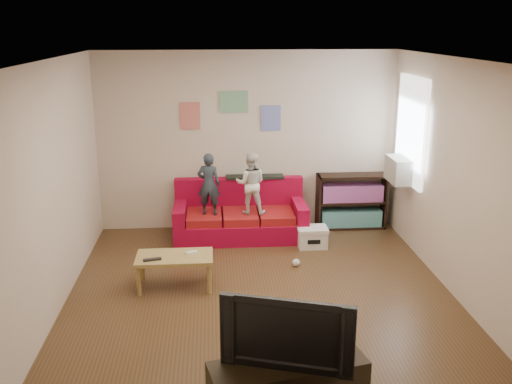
{
  "coord_description": "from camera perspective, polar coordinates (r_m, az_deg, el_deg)",
  "views": [
    {
      "loc": [
        -0.53,
        -5.97,
        3.05
      ],
      "look_at": [
        0.0,
        0.8,
        1.05
      ],
      "focal_mm": 40.0,
      "sensor_mm": 36.0,
      "label": 1
    }
  ],
  "objects": [
    {
      "name": "file_box",
      "position": [
        8.16,
        5.64,
        -4.49
      ],
      "size": [
        0.42,
        0.32,
        0.29
      ],
      "color": "white",
      "rests_on": "ground"
    },
    {
      "name": "window",
      "position": [
        8.22,
        15.23,
        5.96
      ],
      "size": [
        0.04,
        1.08,
        1.48
      ],
      "primitive_type": "cube",
      "color": "white",
      "rests_on": "room_shell"
    },
    {
      "name": "ac_unit",
      "position": [
        8.3,
        14.16,
        2.17
      ],
      "size": [
        0.28,
        0.55,
        0.35
      ],
      "primitive_type": "cube",
      "color": "#B7B2A3",
      "rests_on": "window"
    },
    {
      "name": "child_a",
      "position": [
        8.17,
        -4.74,
        0.79
      ],
      "size": [
        0.36,
        0.27,
        0.9
      ],
      "primitive_type": "imported",
      "rotation": [
        0.0,
        0.0,
        2.97
      ],
      "color": "#29323D",
      "rests_on": "sofa"
    },
    {
      "name": "game_controller",
      "position": [
        6.91,
        -6.48,
        -6.02
      ],
      "size": [
        0.14,
        0.09,
        0.03
      ],
      "primitive_type": "cube",
      "rotation": [
        0.0,
        0.0,
        0.37
      ],
      "color": "white",
      "rests_on": "coffee_table"
    },
    {
      "name": "tissue",
      "position": [
        7.54,
        4.03,
        -7.06
      ],
      "size": [
        0.12,
        0.12,
        0.1
      ],
      "primitive_type": "sphere",
      "rotation": [
        0.0,
        0.0,
        0.25
      ],
      "color": "silver",
      "rests_on": "ground"
    },
    {
      "name": "child_b",
      "position": [
        8.19,
        -0.54,
        0.86
      ],
      "size": [
        0.48,
        0.39,
        0.9
      ],
      "primitive_type": "imported",
      "rotation": [
        0.0,
        0.0,
        3.01
      ],
      "color": "white",
      "rests_on": "sofa"
    },
    {
      "name": "artwork_left",
      "position": [
        8.56,
        -6.62,
        7.57
      ],
      "size": [
        0.3,
        0.01,
        0.4
      ],
      "primitive_type": "cube",
      "color": "#D87266",
      "rests_on": "room_shell"
    },
    {
      "name": "artwork_right",
      "position": [
        8.61,
        1.47,
        7.38
      ],
      "size": [
        0.3,
        0.01,
        0.38
      ],
      "primitive_type": "cube",
      "color": "#727FCC",
      "rests_on": "room_shell"
    },
    {
      "name": "remote",
      "position": [
        6.79,
        -10.34,
        -6.65
      ],
      "size": [
        0.22,
        0.1,
        0.02
      ],
      "primitive_type": "cube",
      "rotation": [
        0.0,
        0.0,
        0.21
      ],
      "color": "black",
      "rests_on": "coffee_table"
    },
    {
      "name": "television",
      "position": [
        4.57,
        3.31,
        -13.49
      ],
      "size": [
        1.04,
        0.45,
        0.6
      ],
      "primitive_type": "imported",
      "rotation": [
        0.0,
        0.0,
        -0.31
      ],
      "color": "black",
      "rests_on": "tv_stand"
    },
    {
      "name": "artwork_center",
      "position": [
        8.53,
        -2.24,
        8.99
      ],
      "size": [
        0.42,
        0.01,
        0.32
      ],
      "primitive_type": "cube",
      "color": "#72B27F",
      "rests_on": "room_shell"
    },
    {
      "name": "room_shell",
      "position": [
        6.23,
        0.57,
        0.57
      ],
      "size": [
        4.52,
        5.02,
        2.72
      ],
      "color": "#533920",
      "rests_on": "ground"
    },
    {
      "name": "bookshelf",
      "position": [
        8.94,
        9.48,
        -1.19
      ],
      "size": [
        1.06,
        0.32,
        0.85
      ],
      "color": "black",
      "rests_on": "ground"
    },
    {
      "name": "coffee_table",
      "position": [
        6.91,
        -8.14,
        -6.77
      ],
      "size": [
        0.91,
        0.5,
        0.41
      ],
      "color": "tan",
      "rests_on": "ground"
    },
    {
      "name": "sofa",
      "position": [
        8.51,
        -1.6,
        -2.56
      ],
      "size": [
        1.94,
        0.89,
        0.85
      ],
      "color": "#9F072A",
      "rests_on": "ground"
    }
  ]
}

